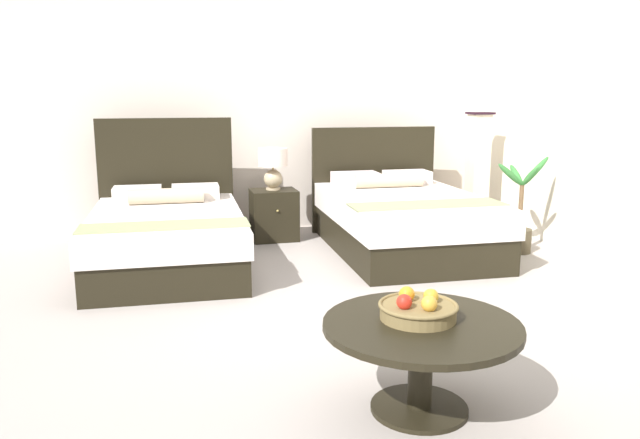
# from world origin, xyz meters

# --- Properties ---
(ground_plane) EXTENTS (9.22, 9.55, 0.02)m
(ground_plane) POSITION_xyz_m (0.00, 0.00, -0.01)
(ground_plane) COLOR #A59B96
(wall_back) EXTENTS (9.22, 0.12, 2.87)m
(wall_back) POSITION_xyz_m (0.00, 2.98, 1.43)
(wall_back) COLOR silver
(wall_back) RESTS_ON ground
(wall_side_right) EXTENTS (0.12, 5.15, 2.87)m
(wall_side_right) POSITION_xyz_m (2.81, 0.40, 1.43)
(wall_side_right) COLOR silver
(wall_side_right) RESTS_ON ground
(bed_near_window) EXTENTS (1.42, 2.13, 1.31)m
(bed_near_window) POSITION_xyz_m (-1.14, 1.59, 0.30)
(bed_near_window) COLOR black
(bed_near_window) RESTS_ON ground
(bed_near_corner) EXTENTS (1.49, 2.19, 1.18)m
(bed_near_corner) POSITION_xyz_m (1.15, 1.57, 0.32)
(bed_near_corner) COLOR black
(bed_near_corner) RESTS_ON ground
(nightstand) EXTENTS (0.48, 0.41, 0.54)m
(nightstand) POSITION_xyz_m (-0.01, 2.36, 0.27)
(nightstand) COLOR black
(nightstand) RESTS_ON ground
(table_lamp) EXTENTS (0.31, 0.31, 0.44)m
(table_lamp) POSITION_xyz_m (-0.01, 2.38, 0.82)
(table_lamp) COLOR tan
(table_lamp) RESTS_ON nightstand
(coffee_table) EXTENTS (0.97, 0.97, 0.47)m
(coffee_table) POSITION_xyz_m (-0.00, -1.49, 0.36)
(coffee_table) COLOR black
(coffee_table) RESTS_ON ground
(fruit_bowl) EXTENTS (0.40, 0.40, 0.14)m
(fruit_bowl) POSITION_xyz_m (-0.00, -1.44, 0.52)
(fruit_bowl) COLOR olive
(fruit_bowl) RESTS_ON coffee_table
(floor_lamp_corner) EXTENTS (0.25, 0.25, 1.34)m
(floor_lamp_corner) POSITION_xyz_m (2.37, 2.32, 0.67)
(floor_lamp_corner) COLOR black
(floor_lamp_corner) RESTS_ON ground
(potted_palm) EXTENTS (0.62, 0.49, 0.97)m
(potted_palm) POSITION_xyz_m (2.24, 1.20, 0.29)
(potted_palm) COLOR #483F2C
(potted_palm) RESTS_ON ground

